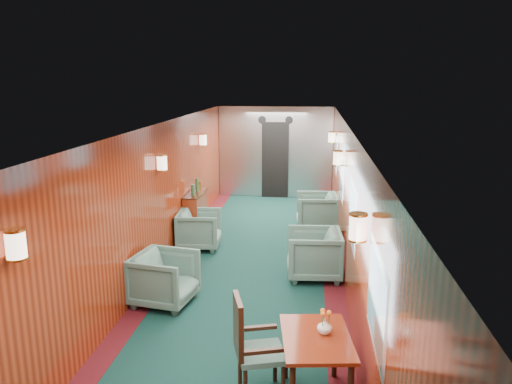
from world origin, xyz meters
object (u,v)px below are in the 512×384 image
credenza (196,213)px  armchair_right_near (314,254)px  side_chair (251,343)px  armchair_left_far (199,229)px  armchair_right_far (317,211)px  armchair_left_near (165,278)px  dining_table (316,347)px

credenza → armchair_right_near: 3.08m
side_chair → armchair_right_near: 3.20m
armchair_left_far → armchair_right_far: (2.18, 1.43, 0.03)m
armchair_right_far → credenza: bearing=-78.7°
credenza → armchair_right_far: credenza is taller
side_chair → credenza: size_ratio=0.92×
credenza → armchair_left_near: (0.30, -3.15, -0.08)m
dining_table → armchair_right_far: size_ratio=1.20×
dining_table → armchair_right_far: armchair_right_far is taller
credenza → armchair_right_near: (2.38, -1.96, -0.06)m
armchair_right_far → side_chair: bearing=-10.4°
armchair_right_near → armchair_right_far: size_ratio=1.01×
side_chair → credenza: bearing=92.6°
side_chair → armchair_right_far: side_chair is taller
credenza → armchair_left_far: 0.82m
armchair_right_far → dining_table: bearing=-4.1°
credenza → armchair_right_near: size_ratio=1.35×
armchair_left_near → armchair_left_far: armchair_left_near is taller
side_chair → armchair_right_near: bearing=62.4°
armchair_right_far → armchair_right_near: bearing=-4.9°
side_chair → armchair_right_near: side_chair is taller
dining_table → armchair_left_far: armchair_left_far is taller
armchair_left_far → armchair_right_far: 2.61m
dining_table → credenza: (-2.39, 5.12, -0.14)m
armchair_left_near → armchair_right_near: size_ratio=0.95×
credenza → armchair_left_near: bearing=-84.6°
credenza → dining_table: bearing=-64.9°
armchair_left_far → side_chair: bearing=-164.9°
armchair_left_far → armchair_right_near: armchair_right_near is taller
dining_table → side_chair: (-0.64, 0.02, -0.01)m
armchair_left_near → side_chair: bearing=-133.1°
side_chair → credenza: 5.39m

